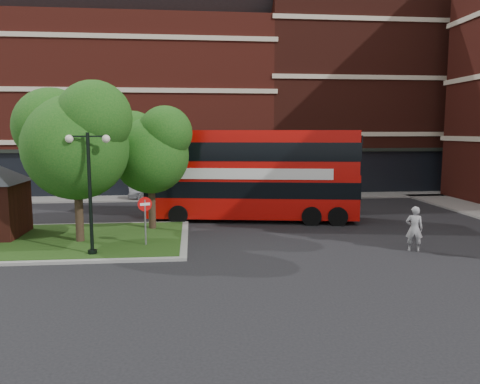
{
  "coord_description": "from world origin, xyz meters",
  "views": [
    {
      "loc": [
        -1.45,
        -18.68,
        5.06
      ],
      "look_at": [
        0.94,
        4.54,
        2.0
      ],
      "focal_mm": 35.0,
      "sensor_mm": 36.0,
      "label": 1
    }
  ],
  "objects": [
    {
      "name": "bus",
      "position": [
        1.9,
        7.44,
        2.93
      ],
      "size": [
        11.99,
        4.57,
        4.47
      ],
      "rotation": [
        0.0,
        0.0,
        -0.17
      ],
      "color": "#B20B07",
      "rests_on": "ground"
    },
    {
      "name": "ground",
      "position": [
        0.0,
        0.0,
        0.0
      ],
      "size": [
        120.0,
        120.0,
        0.0
      ],
      "primitive_type": "plane",
      "color": "black",
      "rests_on": "ground"
    },
    {
      "name": "tree_island_east",
      "position": [
        -3.58,
        5.06,
        4.24
      ],
      "size": [
        4.46,
        3.9,
        6.29
      ],
      "color": "#2D2116",
      "rests_on": "ground"
    },
    {
      "name": "lamp_far_right",
      "position": [
        10.0,
        14.5,
        2.83
      ],
      "size": [
        1.72,
        0.36,
        5.0
      ],
      "color": "black",
      "rests_on": "ground"
    },
    {
      "name": "tree_island_west",
      "position": [
        -6.6,
        2.58,
        4.79
      ],
      "size": [
        5.4,
        4.71,
        7.21
      ],
      "color": "#2D2116",
      "rests_on": "ground"
    },
    {
      "name": "woman",
      "position": [
        7.83,
        -0.23,
        0.96
      ],
      "size": [
        0.82,
        0.69,
        1.93
      ],
      "primitive_type": "imported",
      "rotation": [
        0.0,
        0.0,
        2.77
      ],
      "color": "gray",
      "rests_on": "ground"
    },
    {
      "name": "traffic_island",
      "position": [
        -8.0,
        3.0,
        0.07
      ],
      "size": [
        12.6,
        7.6,
        0.15
      ],
      "color": "gray",
      "rests_on": "ground"
    },
    {
      "name": "car_silver",
      "position": [
        -3.99,
        16.0,
        0.73
      ],
      "size": [
        4.38,
        1.95,
        1.46
      ],
      "primitive_type": "imported",
      "rotation": [
        0.0,
        0.0,
        1.62
      ],
      "color": "#B9BCC1",
      "rests_on": "ground"
    },
    {
      "name": "lamp_island",
      "position": [
        -5.5,
        0.2,
        2.83
      ],
      "size": [
        1.72,
        0.36,
        5.0
      ],
      "color": "black",
      "rests_on": "ground"
    },
    {
      "name": "car_white",
      "position": [
        8.2,
        14.5,
        0.68
      ],
      "size": [
        4.18,
        1.59,
        1.36
      ],
      "primitive_type": "imported",
      "rotation": [
        0.0,
        0.0,
        1.61
      ],
      "color": "silver",
      "rests_on": "ground"
    },
    {
      "name": "terrace_far_right",
      "position": [
        14.0,
        24.0,
        8.0
      ],
      "size": [
        18.0,
        12.0,
        16.0
      ],
      "primitive_type": "cube",
      "color": "#471911",
      "rests_on": "ground"
    },
    {
      "name": "lamp_far_left",
      "position": [
        2.0,
        14.5,
        2.83
      ],
      "size": [
        1.72,
        0.36,
        5.0
      ],
      "color": "black",
      "rests_on": "ground"
    },
    {
      "name": "no_entry_sign",
      "position": [
        -3.5,
        1.5,
        1.6
      ],
      "size": [
        0.6,
        0.26,
        2.24
      ],
      "rotation": [
        0.0,
        0.0,
        0.35
      ],
      "color": "slate",
      "rests_on": "ground"
    },
    {
      "name": "pavement_far",
      "position": [
        0.0,
        16.5,
        0.06
      ],
      "size": [
        44.0,
        3.0,
        0.12
      ],
      "primitive_type": "cube",
      "color": "slate",
      "rests_on": "ground"
    },
    {
      "name": "terrace_far_left",
      "position": [
        -8.0,
        24.0,
        7.0
      ],
      "size": [
        26.0,
        12.0,
        14.0
      ],
      "primitive_type": "cube",
      "color": "maroon",
      "rests_on": "ground"
    }
  ]
}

